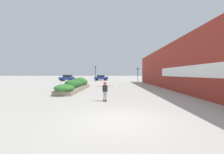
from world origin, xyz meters
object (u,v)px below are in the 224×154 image
at_px(car_leftmost, 101,78).
at_px(traffic_light_left, 95,71).
at_px(traffic_light_right, 138,72).
at_px(skateboarder, 105,89).
at_px(car_center_right, 67,78).
at_px(skateboard, 105,100).
at_px(car_center_left, 165,78).

bearing_deg(car_leftmost, traffic_light_left, -6.51).
distance_m(car_leftmost, traffic_light_right, 11.90).
distance_m(skateboarder, car_center_right, 32.09).
relative_size(car_leftmost, car_center_right, 0.99).
xyz_separation_m(car_leftmost, car_center_right, (-8.87, -3.16, 0.03)).
bearing_deg(traffic_light_right, traffic_light_left, 178.78).
bearing_deg(skateboarder, traffic_light_left, 83.63).
distance_m(skateboard, car_leftmost, 33.04).
bearing_deg(traffic_light_left, car_center_left, 13.91).
bearing_deg(car_center_left, skateboard, -24.97).
distance_m(car_leftmost, car_center_right, 9.41).
height_order(car_center_left, traffic_light_left, traffic_light_left).
bearing_deg(car_center_left, skateboarder, -24.97).
height_order(car_leftmost, traffic_light_left, traffic_light_left).
bearing_deg(car_center_right, car_center_left, -88.13).
bearing_deg(skateboard, car_leftmost, 80.49).
bearing_deg(car_leftmost, skateboarder, 5.63).
bearing_deg(skateboard, skateboarder, 164.86).
height_order(skateboarder, traffic_light_left, traffic_light_left).
height_order(car_center_left, car_center_right, car_center_right).
distance_m(skateboard, car_center_right, 32.10).
xyz_separation_m(skateboard, skateboarder, (-0.00, 0.00, 0.78)).
relative_size(skateboarder, car_center_right, 0.31).
bearing_deg(traffic_light_right, car_center_right, 168.06).
bearing_deg(car_leftmost, traffic_light_right, 53.41).
relative_size(skateboard, car_leftmost, 0.15).
height_order(car_leftmost, car_center_right, car_center_right).
bearing_deg(car_center_right, skateboard, -157.83).
bearing_deg(car_center_left, traffic_light_left, -76.09).
distance_m(skateboarder, traffic_light_right, 26.62).
xyz_separation_m(skateboard, car_center_right, (-12.11, 29.72, 0.78)).
bearing_deg(skateboard, traffic_light_left, 83.63).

